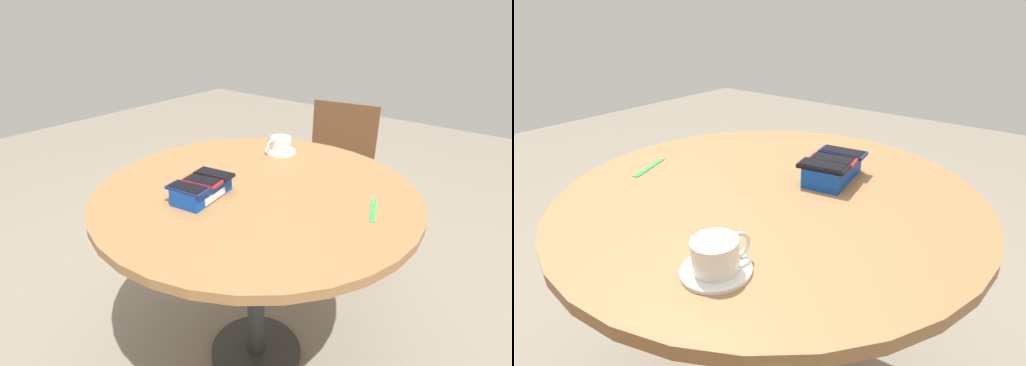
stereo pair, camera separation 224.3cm
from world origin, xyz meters
TOP-DOWN VIEW (x-y plane):
  - round_table at (0.00, 0.00)m, footprint 1.12×1.12m
  - phone_box at (-0.17, 0.10)m, footprint 0.22×0.14m
  - phone_navy at (-0.24, 0.09)m, footprint 0.08×0.14m
  - phone_red at (-0.17, 0.09)m, footprint 0.09×0.14m
  - phone_black at (-0.10, 0.10)m, footprint 0.08×0.14m
  - saucer at (0.35, 0.14)m, footprint 0.14×0.14m
  - coffee_cup at (0.35, 0.14)m, footprint 0.12×0.09m
  - lanyard_strap at (0.10, -0.39)m, footprint 0.15×0.07m

SIDE VIEW (x-z plane):
  - round_table at x=0.00m, z-range 0.30..1.08m
  - lanyard_strap at x=0.10m, z-range 0.78..0.79m
  - saucer at x=0.35m, z-range 0.78..0.79m
  - phone_box at x=-0.17m, z-range 0.78..0.84m
  - coffee_cup at x=0.35m, z-range 0.79..0.85m
  - phone_red at x=-0.17m, z-range 0.84..0.85m
  - phone_navy at x=-0.24m, z-range 0.84..0.85m
  - phone_black at x=-0.10m, z-range 0.84..0.85m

